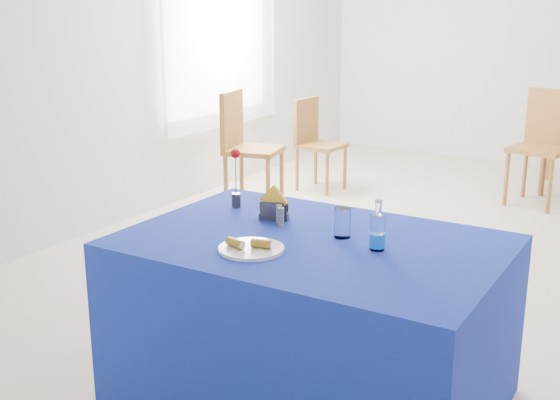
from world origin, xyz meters
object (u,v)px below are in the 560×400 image
object	(u,v)px
chair_win_a	(244,140)
chair_win_b	(315,137)
chair_bg_left	(545,139)
plate	(251,249)
blue_table	(311,320)
water_bottle	(378,233)

from	to	relation	value
chair_win_a	chair_win_b	distance (m)	0.88
chair_bg_left	chair_win_a	distance (m)	2.68
chair_win_b	plate	bearing A→B (deg)	-151.72
blue_table	chair_win_a	world-z (taller)	chair_win_a
blue_table	water_bottle	world-z (taller)	water_bottle
chair_win_a	chair_win_b	size ratio (longest dim) A/B	1.15
blue_table	chair_bg_left	xyz separation A→B (m)	(0.20, 3.99, 0.21)
chair_win_b	chair_win_a	bearing A→B (deg)	166.52
water_bottle	chair_win_b	distance (m)	3.98
plate	chair_win_b	size ratio (longest dim) A/B	0.31
chair_bg_left	blue_table	bearing A→B (deg)	-81.64
plate	chair_bg_left	world-z (taller)	chair_bg_left
water_bottle	chair_win_b	xyz separation A→B (m)	(-2.10, 3.36, -0.32)
blue_table	water_bottle	distance (m)	0.54
plate	chair_win_a	world-z (taller)	chair_win_a
chair_bg_left	water_bottle	bearing A→B (deg)	-77.46
chair_bg_left	chair_win_a	world-z (taller)	chair_bg_left
chair_bg_left	chair_win_a	xyz separation A→B (m)	(-2.27, -1.44, -0.00)
water_bottle	chair_bg_left	distance (m)	3.97
water_bottle	chair_win_b	world-z (taller)	water_bottle
chair_win_a	chair_bg_left	bearing A→B (deg)	-70.96
plate	chair_bg_left	size ratio (longest dim) A/B	0.26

